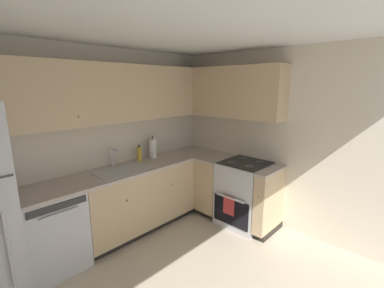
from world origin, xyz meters
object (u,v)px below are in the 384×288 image
object	(u,v)px
dishwasher	(51,231)
paper_towel_roll	(153,148)
oven_range	(244,193)
soap_bottle	(139,154)

from	to	relation	value
dishwasher	paper_towel_roll	distance (m)	1.65
oven_range	paper_towel_roll	world-z (taller)	paper_towel_roll
oven_range	paper_towel_roll	bearing A→B (deg)	121.61
dishwasher	soap_bottle	size ratio (longest dim) A/B	3.78
dishwasher	oven_range	distance (m)	2.44
oven_range	dishwasher	bearing A→B (deg)	156.12
soap_bottle	paper_towel_roll	xyz separation A→B (m)	(0.23, -0.02, 0.04)
dishwasher	soap_bottle	world-z (taller)	soap_bottle
paper_towel_roll	soap_bottle	bearing A→B (deg)	174.96
dishwasher	paper_towel_roll	xyz separation A→B (m)	(1.52, 0.16, 0.61)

